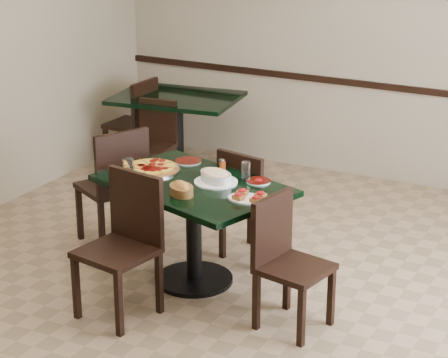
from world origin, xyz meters
The scene contains 21 objects.
floor centered at (0.00, 0.00, 0.00)m, with size 5.50×5.50×0.00m, color #8D6F51.
room_shell centered at (1.02, 1.73, 1.17)m, with size 5.50×5.50×5.50m.
main_table centered at (-0.26, 0.04, 0.57)m, with size 1.47×1.17×0.75m.
back_table centered at (-1.60, 2.05, 0.52)m, with size 1.25×0.99×0.75m.
chair_far centered at (-0.09, 0.54, 0.48)m, with size 0.48×0.48×0.86m.
chair_near centered at (-0.44, -0.55, 0.53)m, with size 0.51×0.51×0.95m.
chair_right centered at (0.55, -0.22, 0.48)m, with size 0.47×0.47×0.86m.
chair_left centered at (-1.10, 0.31, 0.54)m, with size 0.60×0.60×0.95m.
back_chair_near centered at (-1.58, 1.61, 0.44)m, with size 0.41×0.41×0.80m.
back_chair_left centered at (-2.01, 1.99, 0.49)m, with size 0.42×0.42×0.88m.
pepperoni_pizza centered at (-0.66, 0.12, 0.77)m, with size 0.42×0.42×0.04m.
lasagna_casserole centered at (-0.13, 0.11, 0.80)m, with size 0.32×0.30×0.09m.
bread_basket centered at (-0.22, -0.20, 0.79)m, with size 0.26×0.25×0.09m.
bruschetta_platter centered at (0.23, -0.09, 0.77)m, with size 0.30×0.21×0.05m.
side_plate_near centered at (-0.55, -0.23, 0.76)m, with size 0.19×0.19×0.02m.
side_plate_far_r centered at (0.13, 0.25, 0.76)m, with size 0.17×0.17×0.03m.
side_plate_far_l centered at (-0.52, 0.40, 0.76)m, with size 0.20×0.20×0.02m.
napkin_setting centered at (-0.48, -0.23, 0.75)m, with size 0.16×0.16×0.01m.
water_glass_a centered at (0.03, 0.25, 0.82)m, with size 0.06×0.06×0.13m, color white.
water_glass_b centered at (-0.68, -0.14, 0.83)m, with size 0.08×0.08×0.16m, color white.
pepper_shaker centered at (-0.21, 0.37, 0.79)m, with size 0.05×0.05×0.08m.
Camera 1 is at (2.56, -4.85, 2.80)m, focal length 70.00 mm.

